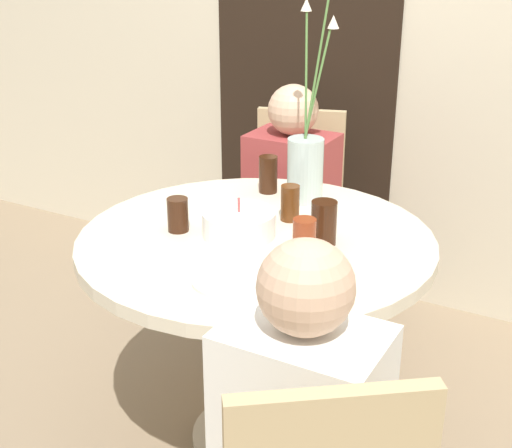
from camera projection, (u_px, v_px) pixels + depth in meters
name	position (u px, v px, depth m)	size (l,w,h in m)	color
ground_plane	(256.00, 438.00, 2.48)	(16.00, 16.00, 0.00)	#89755B
wall_back	(402.00, 15.00, 3.00)	(8.00, 0.05, 2.60)	beige
doorway_panel	(304.00, 72.00, 3.28)	(0.90, 0.01, 2.05)	black
dining_table	(256.00, 275.00, 2.23)	(1.10, 1.10, 0.77)	beige
chair_near_front	(296.00, 205.00, 3.10)	(0.50, 0.50, 0.92)	tan
birthday_cake	(239.00, 224.00, 2.17)	(0.22, 0.22, 0.12)	white
flower_vase	(307.00, 153.00, 2.42)	(0.16, 0.23, 0.78)	#B2C6C1
side_plate	(230.00, 280.00, 1.90)	(0.21, 0.21, 0.01)	silver
drink_glass_0	(178.00, 215.00, 2.20)	(0.07, 0.07, 0.11)	#33190C
drink_glass_1	(324.00, 223.00, 2.10)	(0.08, 0.08, 0.13)	#33190C
drink_glass_2	(304.00, 241.00, 1.98)	(0.07, 0.07, 0.13)	maroon
drink_glass_3	(290.00, 203.00, 2.28)	(0.06, 0.06, 0.12)	#51280F
drink_glass_4	(268.00, 174.00, 2.52)	(0.07, 0.07, 0.13)	#33190C
person_guest	(291.00, 222.00, 2.97)	(0.34, 0.24, 1.08)	#383333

